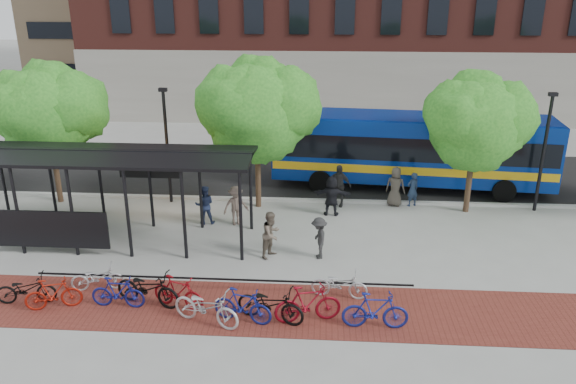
# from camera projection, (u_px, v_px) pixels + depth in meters

# --- Properties ---
(ground) EXTENTS (160.00, 160.00, 0.00)m
(ground) POSITION_uv_depth(u_px,v_px,m) (326.00, 240.00, 21.53)
(ground) COLOR #9E9E99
(ground) RESTS_ON ground
(asphalt_street) EXTENTS (160.00, 8.00, 0.01)m
(asphalt_street) POSITION_uv_depth(u_px,v_px,m) (327.00, 174.00, 29.01)
(asphalt_street) COLOR black
(asphalt_street) RESTS_ON ground
(curb) EXTENTS (160.00, 0.25, 0.12)m
(curb) POSITION_uv_depth(u_px,v_px,m) (327.00, 201.00, 25.25)
(curb) COLOR #B7B7B2
(curb) RESTS_ON ground
(brick_strip) EXTENTS (24.00, 3.00, 0.01)m
(brick_strip) POSITION_uv_depth(u_px,v_px,m) (260.00, 308.00, 16.97)
(brick_strip) COLOR maroon
(brick_strip) RESTS_ON ground
(bike_rack_rail) EXTENTS (12.00, 0.05, 0.95)m
(bike_rack_rail) POSITION_uv_depth(u_px,v_px,m) (223.00, 292.00, 17.89)
(bike_rack_rail) COLOR black
(bike_rack_rail) RESTS_ON ground
(bus_shelter) EXTENTS (10.60, 3.07, 3.60)m
(bus_shelter) POSITION_uv_depth(u_px,v_px,m) (106.00, 165.00, 20.54)
(bus_shelter) COLOR black
(bus_shelter) RESTS_ON ground
(tree_a) EXTENTS (4.90, 4.00, 6.18)m
(tree_a) POSITION_uv_depth(u_px,v_px,m) (50.00, 108.00, 23.92)
(tree_a) COLOR #382619
(tree_a) RESTS_ON ground
(tree_b) EXTENTS (5.15, 4.20, 6.47)m
(tree_b) POSITION_uv_depth(u_px,v_px,m) (259.00, 106.00, 23.29)
(tree_b) COLOR #382619
(tree_b) RESTS_ON ground
(tree_c) EXTENTS (4.66, 3.80, 5.92)m
(tree_c) POSITION_uv_depth(u_px,v_px,m) (478.00, 119.00, 22.88)
(tree_c) COLOR #382619
(tree_c) RESTS_ON ground
(lamp_post_left) EXTENTS (0.35, 0.20, 5.12)m
(lamp_post_left) POSITION_uv_depth(u_px,v_px,m) (167.00, 143.00, 24.37)
(lamp_post_left) COLOR black
(lamp_post_left) RESTS_ON ground
(lamp_post_right) EXTENTS (0.35, 0.20, 5.12)m
(lamp_post_right) POSITION_uv_depth(u_px,v_px,m) (544.00, 149.00, 23.39)
(lamp_post_right) COLOR black
(lamp_post_right) RESTS_ON ground
(bus) EXTENTS (13.14, 4.03, 3.49)m
(bus) POSITION_uv_depth(u_px,v_px,m) (411.00, 147.00, 26.52)
(bus) COLOR navy
(bus) RESTS_ON ground
(bike_0) EXTENTS (1.88, 0.90, 0.95)m
(bike_0) POSITION_uv_depth(u_px,v_px,m) (26.00, 289.00, 17.11)
(bike_0) COLOR black
(bike_0) RESTS_ON ground
(bike_1) EXTENTS (1.73, 0.94, 1.00)m
(bike_1) POSITION_uv_depth(u_px,v_px,m) (53.00, 294.00, 16.80)
(bike_1) COLOR #9A1B0E
(bike_1) RESTS_ON ground
(bike_2) EXTENTS (1.74, 0.91, 0.87)m
(bike_2) POSITION_uv_depth(u_px,v_px,m) (97.00, 278.00, 17.86)
(bike_2) COLOR #B1B1B4
(bike_2) RESTS_ON ground
(bike_3) EXTENTS (1.68, 0.53, 1.00)m
(bike_3) POSITION_uv_depth(u_px,v_px,m) (118.00, 292.00, 16.88)
(bike_3) COLOR navy
(bike_3) RESTS_ON ground
(bike_4) EXTENTS (2.27, 1.30, 1.13)m
(bike_4) POSITION_uv_depth(u_px,v_px,m) (148.00, 288.00, 17.00)
(bike_4) COLOR black
(bike_4) RESTS_ON ground
(bike_5) EXTENTS (1.80, 1.03, 1.04)m
(bike_5) POSITION_uv_depth(u_px,v_px,m) (178.00, 292.00, 16.84)
(bike_5) COLOR maroon
(bike_5) RESTS_ON ground
(bike_6) EXTENTS (2.25, 1.44, 1.12)m
(bike_6) POSITION_uv_depth(u_px,v_px,m) (206.00, 307.00, 16.01)
(bike_6) COLOR #B8B8BB
(bike_6) RESTS_ON ground
(bike_7) EXTENTS (1.85, 0.94, 1.07)m
(bike_7) POSITION_uv_depth(u_px,v_px,m) (243.00, 306.00, 16.11)
(bike_7) COLOR navy
(bike_7) RESTS_ON ground
(bike_8) EXTENTS (2.20, 1.34, 1.09)m
(bike_8) POSITION_uv_depth(u_px,v_px,m) (270.00, 304.00, 16.19)
(bike_8) COLOR black
(bike_8) RESTS_ON ground
(bike_9) EXTENTS (2.04, 1.01, 1.18)m
(bike_9) POSITION_uv_depth(u_px,v_px,m) (308.00, 304.00, 16.11)
(bike_9) COLOR maroon
(bike_9) RESTS_ON ground
(bike_10) EXTENTS (1.84, 0.86, 0.93)m
(bike_10) POSITION_uv_depth(u_px,v_px,m) (339.00, 284.00, 17.42)
(bike_10) COLOR #BAB9BC
(bike_10) RESTS_ON ground
(bike_11) EXTENTS (1.89, 0.54, 1.14)m
(bike_11) POSITION_uv_depth(u_px,v_px,m) (375.00, 311.00, 15.81)
(bike_11) COLOR navy
(bike_11) RESTS_ON ground
(pedestrian_2) EXTENTS (0.87, 0.73, 1.61)m
(pedestrian_2) POSITION_uv_depth(u_px,v_px,m) (205.00, 205.00, 22.76)
(pedestrian_2) COLOR #1C2643
(pedestrian_2) RESTS_ON ground
(pedestrian_3) EXTENTS (1.22, 1.01, 1.64)m
(pedestrian_3) POSITION_uv_depth(u_px,v_px,m) (236.00, 206.00, 22.66)
(pedestrian_3) COLOR brown
(pedestrian_3) RESTS_ON ground
(pedestrian_4) EXTENTS (1.18, 0.72, 1.88)m
(pedestrian_4) POSITION_uv_depth(u_px,v_px,m) (339.00, 186.00, 24.54)
(pedestrian_4) COLOR #2B2B2B
(pedestrian_4) RESTS_ON ground
(pedestrian_5) EXTENTS (1.62, 0.58, 1.72)m
(pedestrian_5) POSITION_uv_depth(u_px,v_px,m) (331.00, 196.00, 23.58)
(pedestrian_5) COLOR black
(pedestrian_5) RESTS_ON ground
(pedestrian_6) EXTENTS (0.99, 0.79, 1.76)m
(pedestrian_6) POSITION_uv_depth(u_px,v_px,m) (395.00, 187.00, 24.59)
(pedestrian_6) COLOR #474038
(pedestrian_6) RESTS_ON ground
(pedestrian_7) EXTENTS (0.67, 0.58, 1.55)m
(pedestrian_7) POSITION_uv_depth(u_px,v_px,m) (413.00, 189.00, 24.58)
(pedestrian_7) COLOR #1F2F49
(pedestrian_7) RESTS_ON ground
(pedestrian_8) EXTENTS (0.98, 1.05, 1.71)m
(pedestrian_8) POSITION_uv_depth(u_px,v_px,m) (272.00, 234.00, 19.95)
(pedestrian_8) COLOR brown
(pedestrian_8) RESTS_ON ground
(pedestrian_9) EXTENTS (0.73, 1.07, 1.54)m
(pedestrian_9) POSITION_uv_depth(u_px,v_px,m) (319.00, 238.00, 19.87)
(pedestrian_9) COLOR #262626
(pedestrian_9) RESTS_ON ground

